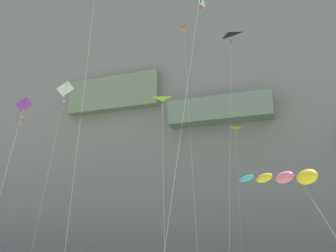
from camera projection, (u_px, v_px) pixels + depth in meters
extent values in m
cube|color=gray|center=(229.00, 97.00, 72.38)|extent=(180.00, 22.88, 61.46)
cube|color=gray|center=(115.00, 95.00, 67.40)|extent=(17.95, 3.60, 6.57)
cube|color=gray|center=(220.00, 111.00, 58.81)|extent=(16.98, 3.80, 4.12)
pyramid|color=pink|center=(187.00, 29.00, 41.31)|extent=(0.92, 1.24, 0.27)
cube|color=orange|center=(184.00, 30.00, 41.34)|extent=(0.34, 0.10, 0.37)
cylinder|color=silver|center=(190.00, 131.00, 35.19)|extent=(2.03, 4.01, 26.05)
cube|color=black|center=(201.00, 1.00, 23.76)|extent=(0.16, 0.26, 0.14)
cube|color=red|center=(201.00, 7.00, 23.61)|extent=(0.20, 0.23, 0.14)
cube|color=#38B2D1|center=(201.00, 13.00, 23.45)|extent=(0.15, 0.26, 0.14)
cylinder|color=silver|center=(184.00, 113.00, 19.28)|extent=(1.39, 4.42, 18.49)
pyramid|color=#8CCC33|center=(163.00, 106.00, 30.32)|extent=(1.33, 1.05, 0.19)
cube|color=pink|center=(162.00, 105.00, 29.93)|extent=(0.12, 0.32, 0.36)
cylinder|color=silver|center=(163.00, 182.00, 25.88)|extent=(1.55, 3.81, 13.54)
pyramid|color=yellow|center=(236.00, 133.00, 46.21)|extent=(1.53, 1.19, 0.21)
cube|color=yellow|center=(236.00, 133.00, 45.76)|extent=(0.13, 0.38, 0.41)
cylinder|color=silver|center=(239.00, 193.00, 41.07)|extent=(0.29, 4.82, 15.92)
cube|color=white|center=(65.00, 89.00, 48.95)|extent=(1.90, 1.38, 2.20)
cylinder|color=black|center=(65.00, 89.00, 48.95)|extent=(0.63, 0.47, 1.76)
cube|color=white|center=(64.00, 95.00, 48.70)|extent=(0.13, 0.26, 0.14)
cube|color=pink|center=(64.00, 98.00, 48.55)|extent=(0.22, 0.20, 0.14)
cube|color=white|center=(64.00, 101.00, 48.40)|extent=(0.13, 0.26, 0.14)
cube|color=purple|center=(64.00, 104.00, 48.23)|extent=(0.19, 0.23, 0.14)
cube|color=pink|center=(63.00, 107.00, 48.11)|extent=(0.12, 0.26, 0.14)
cylinder|color=silver|center=(49.00, 167.00, 42.64)|extent=(1.61, 5.57, 22.39)
ellipsoid|color=yellow|center=(307.00, 177.00, 21.05)|extent=(1.68, 1.59, 1.04)
ellipsoid|color=pink|center=(284.00, 177.00, 22.42)|extent=(1.56, 1.46, 0.88)
ellipsoid|color=yellow|center=(264.00, 178.00, 23.80)|extent=(1.45, 1.32, 0.72)
ellipsoid|color=#38B2D1|center=(246.00, 178.00, 25.17)|extent=(1.33, 1.18, 0.56)
cylinder|color=silver|center=(333.00, 233.00, 18.17)|extent=(2.40, 4.27, 6.12)
cube|color=purple|center=(24.00, 104.00, 36.36)|extent=(1.06, 1.39, 1.70)
cylinder|color=black|center=(24.00, 104.00, 36.36)|extent=(0.25, 0.15, 1.40)
cube|color=orange|center=(23.00, 110.00, 36.16)|extent=(0.14, 0.17, 0.10)
cube|color=purple|center=(23.00, 113.00, 36.05)|extent=(0.11, 0.19, 0.10)
cube|color=orange|center=(22.00, 117.00, 35.94)|extent=(0.13, 0.18, 0.10)
cube|color=red|center=(22.00, 120.00, 35.82)|extent=(0.13, 0.18, 0.10)
cube|color=orange|center=(21.00, 123.00, 35.72)|extent=(0.13, 0.18, 0.10)
cylinder|color=silver|center=(4.00, 180.00, 31.95)|extent=(1.23, 3.82, 15.78)
cylinder|color=silver|center=(92.00, 24.00, 23.92)|extent=(0.29, 1.61, 33.04)
pyramid|color=black|center=(228.00, 37.00, 32.23)|extent=(1.88, 1.53, 0.25)
cube|color=purple|center=(231.00, 41.00, 32.60)|extent=(0.19, 0.45, 0.50)
cylinder|color=silver|center=(230.00, 144.00, 28.40)|extent=(0.82, 2.65, 20.10)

